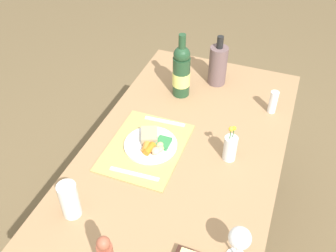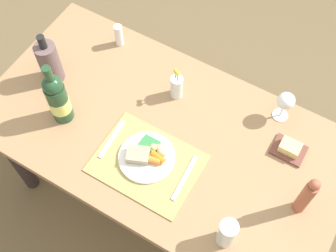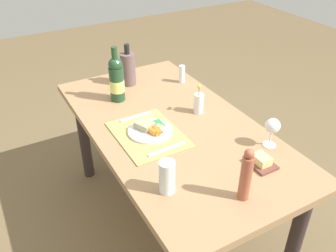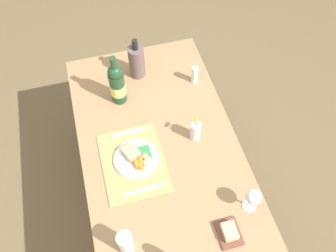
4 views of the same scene
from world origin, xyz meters
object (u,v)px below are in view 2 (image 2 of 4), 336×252
(butter_dish, at_px, (289,149))
(pepper_mill, at_px, (306,196))
(dinner_plate, at_px, (147,156))
(flower_vase, at_px, (177,86))
(knife, at_px, (185,178))
(salt_shaker, at_px, (119,35))
(wine_glass, at_px, (286,102))
(fork, at_px, (112,139))
(water_tumbler, at_px, (227,234))
(dining_table, at_px, (162,143))
(wine_bottle, at_px, (58,98))
(cooler_bottle, at_px, (49,62))

(butter_dish, xyz_separation_m, pepper_mill, (0.12, -0.20, 0.10))
(dinner_plate, bearing_deg, flower_vase, 99.15)
(knife, relative_size, salt_shaker, 1.82)
(wine_glass, relative_size, pepper_mill, 0.62)
(wine_glass, bearing_deg, salt_shaker, -179.02)
(fork, height_order, water_tumbler, water_tumbler)
(dining_table, height_order, wine_glass, wine_glass)
(pepper_mill, bearing_deg, fork, -171.37)
(dinner_plate, xyz_separation_m, knife, (0.17, -0.00, -0.01))
(dinner_plate, height_order, wine_bottle, wine_bottle)
(dining_table, height_order, fork, fork)
(butter_dish, xyz_separation_m, flower_vase, (-0.52, 0.01, 0.04))
(dinner_plate, relative_size, butter_dish, 1.72)
(dining_table, xyz_separation_m, butter_dish, (0.48, 0.18, 0.11))
(water_tumbler, relative_size, flower_vase, 0.85)
(water_tumbler, distance_m, flower_vase, 0.64)
(cooler_bottle, bearing_deg, wine_bottle, -41.73)
(butter_dish, relative_size, wine_bottle, 0.40)
(dining_table, relative_size, fork, 8.04)
(knife, xyz_separation_m, salt_shaker, (-0.59, 0.44, 0.05))
(knife, bearing_deg, wine_bottle, 177.52)
(water_tumbler, distance_m, pepper_mill, 0.31)
(knife, relative_size, butter_dish, 1.56)
(dining_table, bearing_deg, wine_bottle, -160.51)
(butter_dish, height_order, flower_vase, flower_vase)
(wine_bottle, bearing_deg, water_tumbler, -8.74)
(butter_dish, xyz_separation_m, salt_shaker, (-0.88, 0.12, 0.04))
(fork, relative_size, wine_bottle, 0.58)
(pepper_mill, bearing_deg, salt_shaker, 162.21)
(dining_table, distance_m, knife, 0.25)
(dinner_plate, distance_m, wine_glass, 0.59)
(dinner_plate, relative_size, fork, 1.19)
(dinner_plate, bearing_deg, wine_glass, 50.12)
(cooler_bottle, distance_m, wine_bottle, 0.21)
(butter_dish, relative_size, flower_vase, 0.76)
(knife, distance_m, wine_bottle, 0.58)
(knife, relative_size, wine_bottle, 0.63)
(wine_glass, xyz_separation_m, pepper_mill, (0.22, -0.34, 0.01))
(pepper_mill, bearing_deg, flower_vase, 161.93)
(dining_table, xyz_separation_m, wine_glass, (0.38, 0.32, 0.20))
(dinner_plate, xyz_separation_m, water_tumbler, (0.41, -0.13, 0.04))
(dining_table, relative_size, water_tumbler, 10.32)
(dinner_plate, distance_m, salt_shaker, 0.60)
(flower_vase, bearing_deg, cooler_bottle, -159.53)
(fork, height_order, wine_glass, wine_glass)
(fork, xyz_separation_m, salt_shaker, (-0.25, 0.44, 0.05))
(cooler_bottle, xyz_separation_m, pepper_mill, (1.15, -0.02, 0.01))
(water_tumbler, relative_size, salt_shaker, 1.31)
(flower_vase, bearing_deg, dinner_plate, -80.85)
(dining_table, xyz_separation_m, wine_bottle, (-0.39, -0.14, 0.23))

